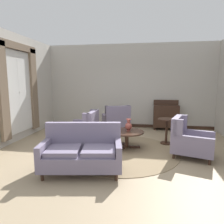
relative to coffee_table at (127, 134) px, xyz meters
The scene contains 14 objects.
ground 0.71m from the coffee_table, 106.09° to the right, with size 9.08×9.08×0.00m, color #9E896B.
wall_back 2.95m from the coffee_table, 93.44° to the left, with size 6.63×0.08×3.21m, color #BCB7AD.
wall_left 3.63m from the coffee_table, behind, with size 0.08×4.54×3.21m, color #BCB7AD.
baseboard_back 2.65m from the coffee_table, 93.51° to the left, with size 6.47×0.03×0.12m, color #382319.
area_rug 0.50m from the coffee_table, 121.92° to the right, with size 3.04×3.04×0.01m, color #847051.
window_with_curtains 3.54m from the coffee_table, behind, with size 0.12×1.84×2.72m.
coffee_table is the anchor object (origin of this frame).
porcelain_vase 0.23m from the coffee_table, 35.05° to the left, with size 0.19×0.19×0.33m.
settee 1.74m from the coffee_table, 115.74° to the right, with size 1.67×1.05×0.95m.
armchair_foreground_right 1.25m from the coffee_table, behind, with size 0.81×0.84×0.96m.
armchair_near_sideboard 1.57m from the coffee_table, 13.73° to the right, with size 1.11×1.02×0.96m.
armchair_back_corner 1.62m from the coffee_table, 108.15° to the left, with size 1.10×1.11×0.99m.
side_table 1.23m from the coffee_table, 27.74° to the left, with size 0.50×0.50×0.74m.
sideboard 2.69m from the coffee_table, 62.55° to the left, with size 0.91×0.40×1.10m.
Camera 1 is at (0.63, -4.75, 1.81)m, focal length 32.69 mm.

